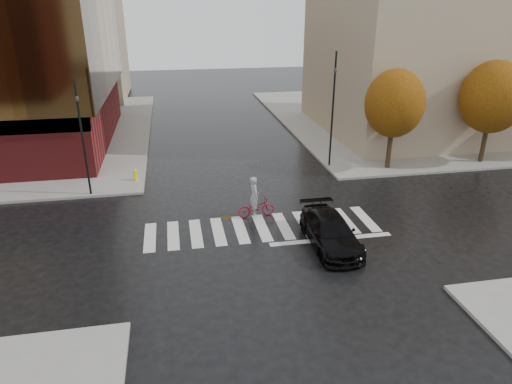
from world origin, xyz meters
TOP-DOWN VIEW (x-y plane):
  - ground at (0.00, 0.00)m, footprint 120.00×120.00m
  - sidewalk_ne at (21.00, 21.00)m, footprint 30.00×30.00m
  - crosswalk at (0.00, 0.50)m, footprint 12.00×3.00m
  - building_ne_tan at (17.00, 17.00)m, footprint 16.00×16.00m
  - building_nw_far at (-16.00, 37.00)m, footprint 14.00×12.00m
  - tree_ne_a at (10.00, 7.40)m, footprint 3.80×3.80m
  - tree_ne_b at (17.00, 7.40)m, footprint 4.20×4.20m
  - sedan at (2.74, -1.80)m, footprint 1.97×4.84m
  - cyclist at (-0.09, 1.83)m, footprint 2.03×0.89m
  - traffic_light_nw at (-9.00, 6.30)m, footprint 0.19×0.16m
  - traffic_light_ne at (6.30, 8.56)m, footprint 0.18×0.21m
  - fire_hydrant at (-6.54, 8.06)m, footprint 0.27×0.27m
  - manhole at (-1.62, 2.00)m, footprint 0.63×0.63m

SIDE VIEW (x-z plane):
  - ground at x=0.00m, z-range 0.00..0.00m
  - crosswalk at x=0.00m, z-range 0.00..0.01m
  - manhole at x=-1.62m, z-range 0.00..0.01m
  - sidewalk_ne at x=21.00m, z-range 0.00..0.15m
  - fire_hydrant at x=-6.54m, z-range 0.19..0.94m
  - sedan at x=2.74m, z-range 0.00..1.40m
  - cyclist at x=-0.09m, z-range -0.36..1.88m
  - traffic_light_nw at x=-9.00m, z-range 0.53..7.11m
  - traffic_light_ne at x=6.30m, z-range 0.70..8.20m
  - tree_ne_a at x=10.00m, z-range 1.20..7.71m
  - tree_ne_b at x=17.00m, z-range 1.17..8.07m
  - building_ne_tan at x=17.00m, z-range 0.15..18.15m
  - building_nw_far at x=-16.00m, z-range 0.15..20.15m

